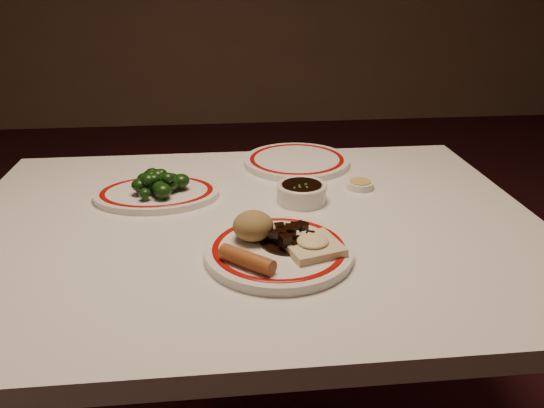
% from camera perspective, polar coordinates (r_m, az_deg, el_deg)
% --- Properties ---
extents(dining_table, '(1.20, 0.90, 0.75)m').
position_cam_1_polar(dining_table, '(1.14, -2.17, -5.89)').
color(dining_table, white).
rests_on(dining_table, ground).
extents(main_plate, '(0.35, 0.35, 0.02)m').
position_cam_1_polar(main_plate, '(0.96, 0.74, -5.07)').
color(main_plate, white).
rests_on(main_plate, dining_table).
extents(rice_mound, '(0.08, 0.08, 0.05)m').
position_cam_1_polar(rice_mound, '(0.97, -2.05, -2.35)').
color(rice_mound, olive).
rests_on(rice_mound, main_plate).
extents(spring_roll, '(0.10, 0.09, 0.03)m').
position_cam_1_polar(spring_roll, '(0.89, -2.71, -5.98)').
color(spring_roll, '#9D5526').
rests_on(spring_roll, main_plate).
extents(fried_wonton, '(0.12, 0.12, 0.03)m').
position_cam_1_polar(fried_wonton, '(0.94, 4.39, -4.40)').
color(fried_wonton, beige).
rests_on(fried_wonton, main_plate).
extents(stirfry_heap, '(0.11, 0.11, 0.03)m').
position_cam_1_polar(stirfry_heap, '(0.97, 1.75, -3.49)').
color(stirfry_heap, black).
rests_on(stirfry_heap, main_plate).
extents(broccoli_plate, '(0.29, 0.25, 0.02)m').
position_cam_1_polar(broccoli_plate, '(1.23, -12.26, 1.12)').
color(broccoli_plate, white).
rests_on(broccoli_plate, dining_table).
extents(broccoli_pile, '(0.13, 0.12, 0.05)m').
position_cam_1_polar(broccoli_pile, '(1.22, -12.18, 2.45)').
color(broccoli_pile, '#23471C').
rests_on(broccoli_pile, broccoli_plate).
extents(soy_bowl, '(0.11, 0.11, 0.04)m').
position_cam_1_polar(soy_bowl, '(1.18, 3.20, 1.16)').
color(soy_bowl, white).
rests_on(soy_bowl, dining_table).
extents(sweet_sour_dish, '(0.06, 0.06, 0.02)m').
position_cam_1_polar(sweet_sour_dish, '(1.23, 2.62, 1.59)').
color(sweet_sour_dish, white).
rests_on(sweet_sour_dish, dining_table).
extents(mustard_dish, '(0.06, 0.06, 0.02)m').
position_cam_1_polar(mustard_dish, '(1.27, 9.46, 2.06)').
color(mustard_dish, white).
rests_on(mustard_dish, dining_table).
extents(far_plate, '(0.32, 0.32, 0.02)m').
position_cam_1_polar(far_plate, '(1.41, 2.68, 4.66)').
color(far_plate, white).
rests_on(far_plate, dining_table).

